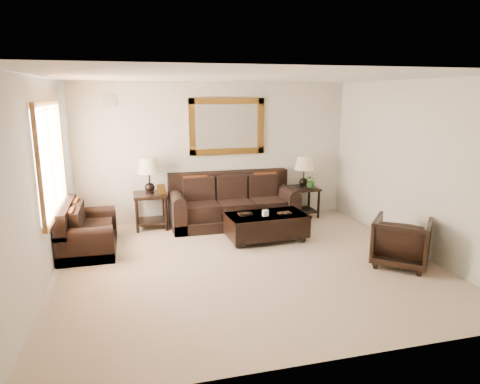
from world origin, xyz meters
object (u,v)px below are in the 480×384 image
object	(u,v)px
end_table_left	(150,182)
coffee_table	(266,224)
sofa	(233,206)
loveseat	(85,233)
armchair	(401,239)
end_table_right	(304,178)

from	to	relation	value
end_table_left	coffee_table	xyz separation A→B (m)	(1.88, -1.22, -0.59)
sofa	loveseat	distance (m)	2.78
sofa	coffee_table	xyz separation A→B (m)	(0.33, -1.09, -0.07)
coffee_table	armchair	distance (m)	2.21
loveseat	coffee_table	size ratio (longest dim) A/B	1.00
sofa	loveseat	size ratio (longest dim) A/B	1.70
coffee_table	loveseat	bearing A→B (deg)	171.62
sofa	loveseat	xyz separation A→B (m)	(-2.65, -0.84, -0.06)
loveseat	armchair	bearing A→B (deg)	-111.52
end_table_right	sofa	bearing A→B (deg)	-174.43
end_table_left	end_table_right	world-z (taller)	end_table_left
sofa	coffee_table	bearing A→B (deg)	-73.19
sofa	armchair	world-z (taller)	sofa
loveseat	end_table_right	size ratio (longest dim) A/B	1.14
loveseat	armchair	distance (m)	4.91
loveseat	end_table_right	world-z (taller)	end_table_right
sofa	end_table_left	bearing A→B (deg)	175.38
end_table_right	armchair	size ratio (longest dim) A/B	1.58
loveseat	end_table_left	size ratio (longest dim) A/B	1.05
end_table_left	coffee_table	size ratio (longest dim) A/B	0.95
sofa	coffee_table	size ratio (longest dim) A/B	1.70
loveseat	coffee_table	distance (m)	2.99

